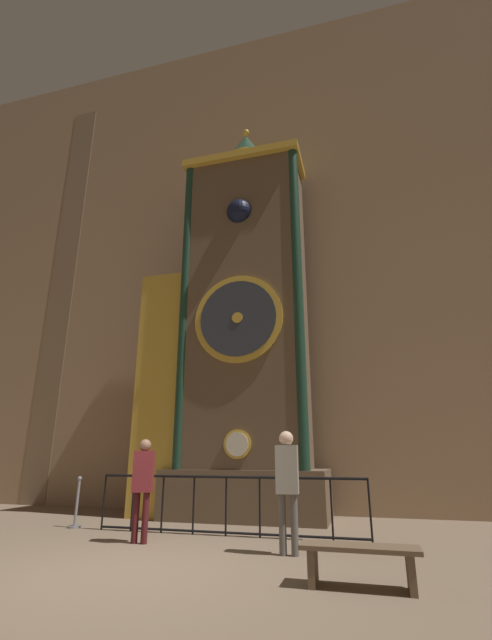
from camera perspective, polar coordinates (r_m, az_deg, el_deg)
ground_plane at (r=6.47m, az=-15.31°, el=-29.63°), size 28.00×28.00×0.00m
cathedral_back_wall at (r=13.60m, az=0.16°, el=10.87°), size 24.00×0.32×15.78m
clock_tower at (r=11.15m, az=-1.73°, el=-1.15°), size 4.67×1.79×10.81m
railing_fence at (r=8.63m, az=-2.68°, el=-23.07°), size 5.19×0.05×1.04m
visitor_near at (r=8.11m, az=-13.57°, el=-19.94°), size 0.39×0.32×1.68m
visitor_far at (r=7.04m, az=5.51°, el=-20.20°), size 0.36×0.25×1.77m
stanchion_post at (r=10.22m, az=-21.71°, el=-22.56°), size 0.28×0.28×0.98m
visitor_bench at (r=5.64m, az=14.92°, el=-28.27°), size 1.33×0.40×0.44m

